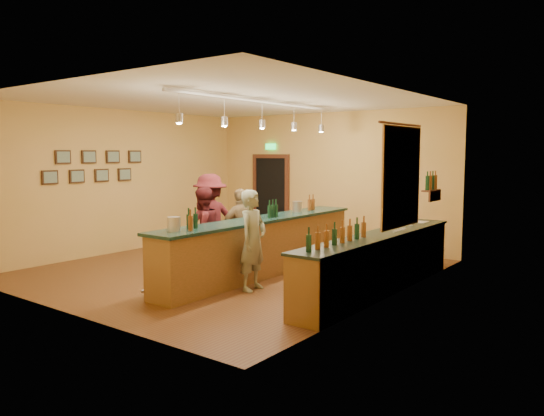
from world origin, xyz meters
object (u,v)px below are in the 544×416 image
Objects in this scene: bartender at (253,240)px; bar_stool at (392,237)px; customer_a at (202,231)px; back_counter at (379,262)px; customer_c at (210,221)px; customer_b at (242,230)px; tasting_bar at (262,242)px.

bar_stool is (1.10, 2.92, -0.21)m from bartender.
customer_a is at bearing -135.02° from bar_stool.
bartender is at bearing -146.22° from back_counter.
customer_c reaches higher than bartender.
bartender is 2.18× the size of bar_stool.
bartender is at bearing 69.70° from customer_b.
bartender is at bearing 83.61° from customer_c.
customer_c is at bearing -144.73° from bar_stool.
customer_b is (-1.10, 1.01, -0.04)m from bartender.
customer_c reaches higher than tasting_bar.
bartender is 1.05× the size of customer_b.
back_counter is at bearing -71.90° from bar_stool.
customer_a is at bearing -166.07° from back_counter.
bar_stool is at bearing -26.78° from bartender.
customer_a is 1.03× the size of customer_b.
customer_b is 0.86× the size of customer_c.
customer_c reaches higher than customer_b.
customer_a is (-1.48, 0.34, -0.02)m from bartender.
tasting_bar is at bearing -129.93° from bar_stool.
customer_a reaches higher than back_counter.
customer_b reaches higher than back_counter.
customer_b is (-0.55, 0.06, 0.18)m from tasting_bar.
back_counter is 2.91× the size of customer_b.
tasting_bar is 6.79× the size of bar_stool.
bartender is at bearing 81.80° from customer_a.
back_counter is 2.80m from customer_b.
customer_a is at bearing -146.93° from tasting_bar.
customer_b is (0.38, 0.67, -0.02)m from customer_a.
customer_c is (-1.79, 0.87, 0.09)m from bartender.
customer_b reaches higher than tasting_bar.
back_counter is 6.06× the size of bar_stool.
customer_b is 2.08× the size of bar_stool.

